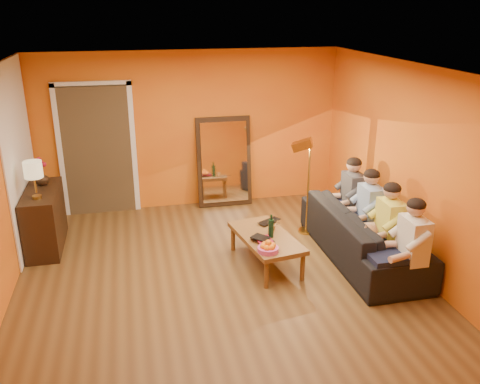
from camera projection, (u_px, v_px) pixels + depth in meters
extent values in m
cube|color=brown|center=(221.00, 283.00, 6.34)|extent=(5.00, 5.50, 0.00)
cube|color=white|center=(218.00, 70.00, 5.43)|extent=(5.00, 5.50, 0.00)
cube|color=orange|center=(190.00, 131.00, 8.40)|extent=(5.00, 0.00, 2.60)
cube|color=orange|center=(415.00, 170.00, 6.40)|extent=(0.00, 5.50, 2.60)
cube|color=white|center=(19.00, 156.00, 6.98)|extent=(0.02, 1.90, 2.58)
cube|color=#3F2D19|center=(98.00, 149.00, 8.25)|extent=(1.06, 0.30, 2.10)
cube|color=white|center=(60.00, 153.00, 8.03)|extent=(0.08, 0.06, 2.20)
cube|color=white|center=(134.00, 149.00, 8.26)|extent=(0.08, 0.06, 2.20)
cube|color=white|center=(91.00, 84.00, 7.77)|extent=(1.22, 0.06, 0.08)
cube|color=black|center=(224.00, 162.00, 8.59)|extent=(0.92, 0.27, 1.51)
cube|color=white|center=(225.00, 162.00, 8.55)|extent=(0.78, 0.21, 1.35)
cube|color=black|center=(45.00, 219.00, 7.15)|extent=(0.44, 1.18, 0.85)
imported|color=black|center=(362.00, 234.00, 6.87)|extent=(2.37, 0.93, 0.69)
cylinder|color=black|center=(271.00, 226.00, 6.56)|extent=(0.07, 0.07, 0.31)
imported|color=#B27F3F|center=(272.00, 228.00, 6.76)|extent=(0.10, 0.10, 0.09)
imported|color=black|center=(272.00, 223.00, 7.00)|extent=(0.42, 0.37, 0.03)
imported|color=black|center=(257.00, 243.00, 6.42)|extent=(0.30, 0.32, 0.02)
imported|color=maroon|center=(257.00, 241.00, 6.43)|extent=(0.20, 0.26, 0.02)
imported|color=black|center=(257.00, 240.00, 6.40)|extent=(0.27, 0.27, 0.02)
imported|color=black|center=(42.00, 178.00, 7.19)|extent=(0.19, 0.19, 0.20)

